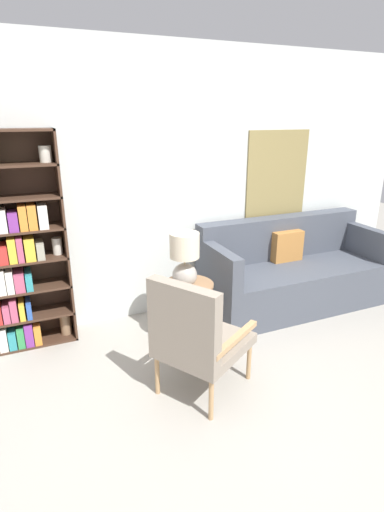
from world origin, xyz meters
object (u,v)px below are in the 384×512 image
(couch, at_px, (291,274))
(armchair, at_px, (195,334))
(bookshelf, at_px, (17,252))
(table_lamp, at_px, (185,258))
(side_table, at_px, (188,291))

(couch, bearing_deg, armchair, -147.46)
(bookshelf, distance_m, table_lamp, 1.46)
(bookshelf, bearing_deg, couch, -5.24)
(armchair, height_order, couch, armchair)
(bookshelf, height_order, side_table, bookshelf)
(side_table, bearing_deg, table_lamp, -141.48)
(bookshelf, xyz_separation_m, couch, (2.76, -0.25, -0.55))
(bookshelf, bearing_deg, side_table, -20.50)
(armchair, height_order, side_table, armchair)
(couch, relative_size, table_lamp, 4.08)
(armchair, bearing_deg, couch, 32.54)
(bookshelf, relative_size, table_lamp, 3.87)
(armchair, distance_m, couch, 1.95)
(couch, bearing_deg, side_table, -168.92)
(armchair, xyz_separation_m, table_lamp, (0.23, 0.74, 0.32))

